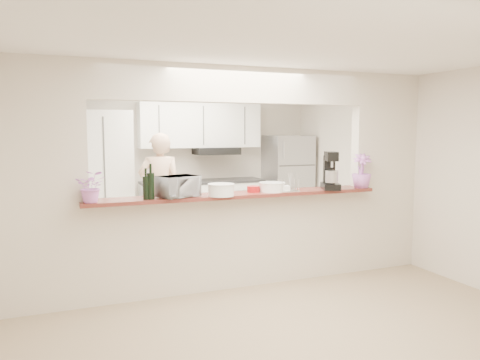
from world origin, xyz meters
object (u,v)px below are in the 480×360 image
person (160,192)px  toaster_oven (178,186)px  refrigerator (288,182)px  stand_mixer (330,172)px

person → toaster_oven: bearing=94.7°
refrigerator → person: bearing=-165.2°
refrigerator → person: 2.58m
refrigerator → stand_mixer: size_ratio=3.76×
toaster_oven → stand_mixer: size_ratio=0.91×
toaster_oven → person: bearing=61.7°
refrigerator → person: person is taller
toaster_oven → stand_mixer: (1.86, -0.04, 0.09)m
refrigerator → toaster_oven: 3.91m
stand_mixer → person: size_ratio=0.26×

